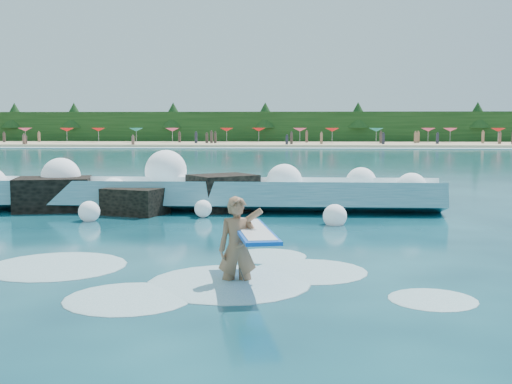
% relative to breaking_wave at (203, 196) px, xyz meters
% --- Properties ---
extents(ground, '(200.00, 200.00, 0.00)m').
position_rel_breaking_wave_xyz_m(ground, '(0.65, -7.66, -0.48)').
color(ground, '#062937').
rests_on(ground, ground).
extents(beach, '(140.00, 20.00, 0.40)m').
position_rel_breaking_wave_xyz_m(beach, '(0.65, 70.34, -0.28)').
color(beach, tan).
rests_on(beach, ground).
extents(wet_band, '(140.00, 5.00, 0.08)m').
position_rel_breaking_wave_xyz_m(wet_band, '(0.65, 59.34, -0.44)').
color(wet_band, silver).
rests_on(wet_band, ground).
extents(treeline, '(140.00, 4.00, 5.00)m').
position_rel_breaking_wave_xyz_m(treeline, '(0.65, 80.34, 2.02)').
color(treeline, black).
rests_on(treeline, ground).
extents(breaking_wave, '(15.87, 2.57, 1.37)m').
position_rel_breaking_wave_xyz_m(breaking_wave, '(0.00, 0.00, 0.00)').
color(breaking_wave, teal).
rests_on(breaking_wave, ground).
extents(rock_cluster, '(8.37, 3.40, 1.41)m').
position_rel_breaking_wave_xyz_m(rock_cluster, '(-2.38, -0.48, -0.03)').
color(rock_cluster, black).
rests_on(rock_cluster, ground).
extents(surfer_with_board, '(1.21, 3.05, 1.91)m').
position_rel_breaking_wave_xyz_m(surfer_with_board, '(2.16, -10.18, 0.23)').
color(surfer_with_board, '#926244').
rests_on(surfer_with_board, ground).
extents(wave_spray, '(15.08, 4.79, 2.10)m').
position_rel_breaking_wave_xyz_m(wave_spray, '(-0.60, -0.09, 0.47)').
color(wave_spray, white).
rests_on(wave_spray, ground).
extents(surf_foam, '(9.26, 5.53, 0.15)m').
position_rel_breaking_wave_xyz_m(surf_foam, '(1.08, -9.68, -0.48)').
color(surf_foam, silver).
rests_on(surf_foam, ground).
extents(beach_umbrellas, '(111.39, 6.59, 0.50)m').
position_rel_breaking_wave_xyz_m(beach_umbrellas, '(0.67, 72.37, 1.77)').
color(beach_umbrellas, red).
rests_on(beach_umbrellas, ground).
extents(beachgoers, '(86.29, 12.51, 1.91)m').
position_rel_breaking_wave_xyz_m(beachgoers, '(-11.58, 68.40, 0.63)').
color(beachgoers, '#3F332D').
rests_on(beachgoers, ground).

